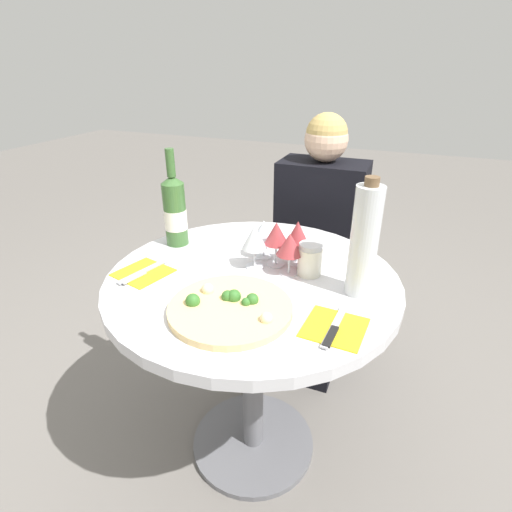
{
  "coord_description": "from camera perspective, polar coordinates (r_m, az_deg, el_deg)",
  "views": [
    {
      "loc": [
        0.42,
        -1.01,
        1.38
      ],
      "look_at": [
        0.03,
        -0.06,
        0.87
      ],
      "focal_mm": 28.0,
      "sensor_mm": 36.0,
      "label": 1
    }
  ],
  "objects": [
    {
      "name": "wine_glass_back_right",
      "position": [
        1.3,
        5.95,
        3.14
      ],
      "size": [
        0.08,
        0.08,
        0.15
      ],
      "color": "silver",
      "rests_on": "dining_table"
    },
    {
      "name": "wine_glass_front_left",
      "position": [
        1.26,
        -0.22,
        2.61
      ],
      "size": [
        0.08,
        0.08,
        0.14
      ],
      "color": "silver",
      "rests_on": "dining_table"
    },
    {
      "name": "seated_diner",
      "position": [
        1.9,
        8.18,
        -0.77
      ],
      "size": [
        0.39,
        0.46,
        1.18
      ],
      "rotation": [
        0.0,
        0.0,
        3.14
      ],
      "color": "black",
      "rests_on": "ground_plane"
    },
    {
      "name": "wine_bottle",
      "position": [
        1.45,
        -11.51,
        6.35
      ],
      "size": [
        0.08,
        0.08,
        0.35
      ],
      "color": "#38602D",
      "rests_on": "dining_table"
    },
    {
      "name": "dining_table",
      "position": [
        1.34,
        -0.48,
        -8.65
      ],
      "size": [
        0.92,
        0.92,
        0.77
      ],
      "color": "slate",
      "rests_on": "ground_plane"
    },
    {
      "name": "place_setting_right",
      "position": [
        1.04,
        11.12,
        -10.04
      ],
      "size": [
        0.16,
        0.19,
        0.01
      ],
      "color": "yellow",
      "rests_on": "dining_table"
    },
    {
      "name": "chair_behind_diner",
      "position": [
        2.07,
        8.98,
        -1.68
      ],
      "size": [
        0.39,
        0.39,
        0.85
      ],
      "rotation": [
        0.0,
        0.0,
        3.14
      ],
      "color": "silver",
      "rests_on": "ground_plane"
    },
    {
      "name": "place_setting_left",
      "position": [
        1.31,
        -15.91,
        -2.31
      ],
      "size": [
        0.18,
        0.19,
        0.01
      ],
      "color": "yellow",
      "rests_on": "dining_table"
    },
    {
      "name": "wine_glass_front_right",
      "position": [
        1.23,
        4.85,
        1.61
      ],
      "size": [
        0.08,
        0.08,
        0.14
      ],
      "color": "silver",
      "rests_on": "dining_table"
    },
    {
      "name": "pizza_large",
      "position": [
        1.08,
        -3.73,
        -7.35
      ],
      "size": [
        0.34,
        0.34,
        0.05
      ],
      "color": "#E5C17F",
      "rests_on": "dining_table"
    },
    {
      "name": "wine_glass_back_left",
      "position": [
        1.33,
        1.11,
        3.7
      ],
      "size": [
        0.08,
        0.08,
        0.13
      ],
      "color": "silver",
      "rests_on": "dining_table"
    },
    {
      "name": "sugar_shaker",
      "position": [
        1.25,
        7.7,
        -0.47
      ],
      "size": [
        0.08,
        0.08,
        0.1
      ],
      "color": "silver",
      "rests_on": "dining_table"
    },
    {
      "name": "wine_glass_center",
      "position": [
        1.27,
        2.92,
        3.16
      ],
      "size": [
        0.08,
        0.08,
        0.15
      ],
      "color": "silver",
      "rests_on": "dining_table"
    },
    {
      "name": "ground_plane",
      "position": [
        1.77,
        -0.4,
        -25.17
      ],
      "size": [
        12.0,
        12.0,
        0.0
      ],
      "primitive_type": "plane",
      "color": "slate",
      "rests_on": "ground"
    },
    {
      "name": "tall_carafe",
      "position": [
        1.13,
        15.19,
        2.01
      ],
      "size": [
        0.08,
        0.08,
        0.34
      ],
      "color": "silver",
      "rests_on": "dining_table"
    }
  ]
}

